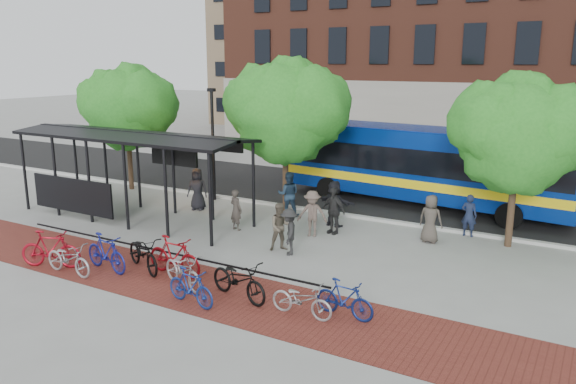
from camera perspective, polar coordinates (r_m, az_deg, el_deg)
The scene contains 31 objects.
ground at distance 19.85m, azimuth 2.46°, elevation -5.39°, with size 160.00×160.00×0.00m, color #9E9E99.
asphalt_street at distance 26.94m, azimuth 10.34°, elevation -0.58°, with size 160.00×8.00×0.01m, color black.
curb at distance 23.31m, azimuth 7.01°, elevation -2.49°, with size 160.00×0.25×0.12m, color #B7B7B2.
brick_strip at distance 17.04m, azimuth -11.57°, elevation -8.87°, with size 24.00×3.00×0.01m, color maroon.
bike_rack_rail at distance 18.49m, azimuth -12.78°, elevation -7.16°, with size 12.00×0.05×0.95m, color black.
bus_shelter at distance 23.58m, azimuth -15.91°, elevation 4.59°, with size 10.60×3.07×3.60m.
tree_a at distance 28.79m, azimuth -15.91°, elevation 8.56°, with size 4.90×4.00×6.18m.
tree_b at distance 23.22m, azimuth -0.00°, elevation 8.60°, with size 5.15×4.20×6.47m.
tree_c at distance 20.36m, azimuth 22.64°, elevation 5.78°, with size 4.66×3.80×5.92m.
lamp_post_left at distance 25.89m, azimuth -7.64°, elevation 5.15°, with size 0.35×0.20×5.12m.
bus at distance 25.38m, azimuth 13.68°, elevation 2.98°, with size 13.02×4.09×3.46m.
bike_1 at distance 19.07m, azimuth -22.98°, elevation -5.37°, with size 0.56×1.99×1.20m, color maroon.
bike_2 at distance 18.32m, azimuth -21.40°, elevation -6.30°, with size 0.66×1.90×1.00m, color #9B9B9D.
bike_3 at distance 18.20m, azimuth -18.00°, elevation -5.88°, with size 0.55×1.94×1.16m, color navy.
bike_4 at distance 17.93m, azimuth -14.48°, elevation -6.01°, with size 0.74×2.13×1.12m, color black.
bike_5 at distance 17.30m, azimuth -11.48°, elevation -6.39°, with size 0.57×2.01×1.21m, color maroon.
bike_6 at distance 16.45m, azimuth -10.61°, elevation -7.79°, with size 0.66×1.91×1.00m, color #A4A4A6.
bike_7 at distance 15.24m, azimuth -9.86°, elevation -9.47°, with size 0.47×1.68×1.01m, color navy.
bike_8 at distance 15.42m, azimuth -5.01°, elevation -8.84°, with size 0.74×2.11×1.11m, color black.
bike_10 at distance 14.42m, azimuth 1.41°, elevation -10.87°, with size 0.60×1.72×0.90m, color #9A9A9D.
bike_11 at distance 14.42m, azimuth 5.76°, elevation -10.75°, with size 0.46×1.64×0.99m, color navy.
pedestrian_0 at distance 24.57m, azimuth -9.19°, elevation 0.30°, with size 0.89×0.58×1.82m, color black.
pedestrian_1 at distance 21.44m, azimuth -5.30°, elevation -1.81°, with size 0.58×0.38×1.59m, color #3B352F.
pedestrian_2 at distance 23.22m, azimuth 0.05°, elevation -0.22°, with size 0.91×0.71×1.87m, color #1E3248.
pedestrian_3 at distance 20.60m, azimuth 2.48°, elevation -2.21°, with size 1.11×0.64×1.72m, color brown.
pedestrian_4 at distance 20.97m, azimuth 4.63°, elevation -1.90°, with size 1.03×0.43×1.75m, color #292929.
pedestrian_5 at distance 21.90m, azimuth 4.73°, elevation -1.16°, with size 1.69×0.54×1.82m, color black.
pedestrian_6 at distance 20.52m, azimuth 14.28°, elevation -2.65°, with size 0.85×0.55×1.73m, color #453E37.
pedestrian_7 at distance 21.64m, azimuth 17.91°, elevation -2.27°, with size 0.58×0.38×1.58m, color #1A233E.
pedestrian_8 at distance 19.07m, azimuth -0.73°, elevation -3.57°, with size 0.80×0.63×1.65m, color brown.
pedestrian_9 at distance 18.66m, azimuth 0.11°, elevation -4.07°, with size 1.01×0.58×1.57m, color #252525.
Camera 1 is at (8.63, -16.72, 6.34)m, focal length 35.00 mm.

